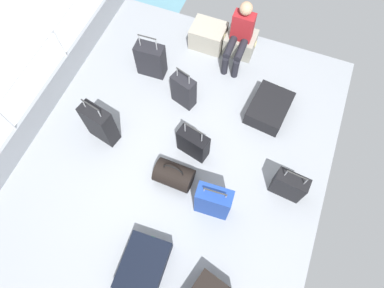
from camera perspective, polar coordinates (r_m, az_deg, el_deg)
name	(u,v)px	position (r m, az deg, el deg)	size (l,w,h in m)	color
ground_plane	(179,151)	(4.99, -2.35, -1.29)	(4.40, 5.20, 0.06)	gray
gunwale_port	(48,98)	(5.60, -23.66, 7.26)	(0.06, 5.20, 0.45)	gray
railing_port	(32,76)	(5.18, -25.94, 10.47)	(0.04, 4.20, 1.02)	silver
cargo_crate_0	(208,36)	(5.96, 2.81, 18.24)	(0.60, 0.46, 0.40)	#9E9989
cargo_crate_1	(240,43)	(5.93, 8.35, 16.97)	(0.53, 0.44, 0.36)	gray
passenger_seated	(240,35)	(5.54, 8.30, 18.25)	(0.34, 0.66, 1.06)	maroon
suitcase_1	(289,185)	(4.68, 16.43, -6.90)	(0.45, 0.23, 0.68)	black
suitcase_2	(193,144)	(4.72, 0.22, 0.06)	(0.49, 0.29, 0.74)	black
suitcase_3	(269,108)	(5.29, 13.21, 6.08)	(0.63, 0.78, 0.27)	black
suitcase_4	(213,202)	(4.34, 3.69, -9.91)	(0.47, 0.25, 0.81)	navy
suitcase_5	(100,124)	(4.94, -15.68, 3.36)	(0.49, 0.31, 0.89)	black
suitcase_6	(143,265)	(4.49, -8.43, -20.09)	(0.58, 0.75, 0.22)	black
suitcase_7	(184,91)	(5.13, -1.46, 9.20)	(0.41, 0.29, 0.77)	black
suitcase_8	(151,60)	(5.52, -7.14, 14.26)	(0.46, 0.26, 0.82)	black
duffel_bag	(174,175)	(4.63, -3.14, -5.39)	(0.54, 0.35, 0.50)	black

